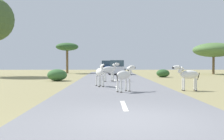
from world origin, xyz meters
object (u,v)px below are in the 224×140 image
at_px(zebra_3, 188,75).
at_px(bush_1, 163,73).
at_px(tree_1, 214,50).
at_px(zebra_0, 100,72).
at_px(car_0, 117,68).
at_px(bush_0, 57,75).
at_px(tree_3, 67,47).
at_px(rock_3, 195,74).
at_px(zebra_2, 125,75).
at_px(car_1, 108,67).
at_px(rock_0, 189,76).
at_px(zebra_1, 110,70).

xyz_separation_m(zebra_3, bush_1, (1.41, 12.18, -0.44)).
bearing_deg(bush_1, tree_1, 38.10).
xyz_separation_m(zebra_0, car_0, (1.69, 15.53, -0.06)).
distance_m(zebra_3, bush_0, 11.18).
xyz_separation_m(tree_3, rock_3, (15.58, -7.05, -3.45)).
height_order(zebra_2, bush_1, zebra_2).
xyz_separation_m(car_1, rock_3, (9.85, -8.22, -0.64)).
bearing_deg(rock_0, zebra_1, -144.67).
distance_m(tree_3, rock_0, 17.48).
height_order(tree_1, rock_0, tree_1).
relative_size(zebra_3, car_1, 0.34).
bearing_deg(zebra_1, rock_3, 104.69).
xyz_separation_m(zebra_3, bush_0, (-8.49, 7.26, -0.36)).
relative_size(zebra_0, bush_1, 1.10).
bearing_deg(zebra_1, bush_0, -134.15).
bearing_deg(zebra_3, zebra_0, 68.82).
relative_size(zebra_0, tree_1, 0.29).
distance_m(zebra_3, rock_3, 15.58).
bearing_deg(tree_1, zebra_2, -123.75).
bearing_deg(bush_1, zebra_3, -96.61).
distance_m(zebra_3, car_1, 23.14).
height_order(zebra_0, rock_3, zebra_0).
xyz_separation_m(bush_1, rock_3, (4.18, 2.35, -0.20)).
bearing_deg(zebra_3, bush_1, -5.94).
height_order(zebra_1, rock_0, zebra_1).
height_order(zebra_3, tree_3, tree_3).
height_order(car_0, rock_3, car_0).
bearing_deg(bush_0, tree_3, 95.98).
relative_size(zebra_0, zebra_1, 0.99).
distance_m(zebra_0, tree_3, 20.52).
bearing_deg(car_0, tree_1, 8.49).
xyz_separation_m(zebra_1, zebra_3, (4.15, -5.91, -0.10)).
distance_m(zebra_2, bush_0, 9.50).
bearing_deg(zebra_2, car_0, 134.67).
bearing_deg(bush_1, zebra_0, -121.12).
xyz_separation_m(zebra_1, tree_1, (13.53, 12.53, 2.18)).
relative_size(zebra_2, bush_1, 1.02).
bearing_deg(zebra_3, bush_0, 50.13).
bearing_deg(rock_0, bush_1, 168.40).
bearing_deg(rock_0, car_0, 140.62).
height_order(zebra_1, rock_3, zebra_1).
xyz_separation_m(car_1, rock_0, (8.22, -11.09, -0.71)).
bearing_deg(zebra_1, tree_3, 173.62).
bearing_deg(rock_3, bush_0, -152.70).
distance_m(car_0, rock_0, 9.16).
xyz_separation_m(zebra_0, car_1, (0.52, 20.83, -0.06)).
xyz_separation_m(zebra_1, car_1, (-0.11, 16.84, -0.10)).
bearing_deg(rock_0, tree_1, 51.35).
bearing_deg(bush_0, rock_3, 27.30).
relative_size(zebra_0, tree_3, 0.35).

